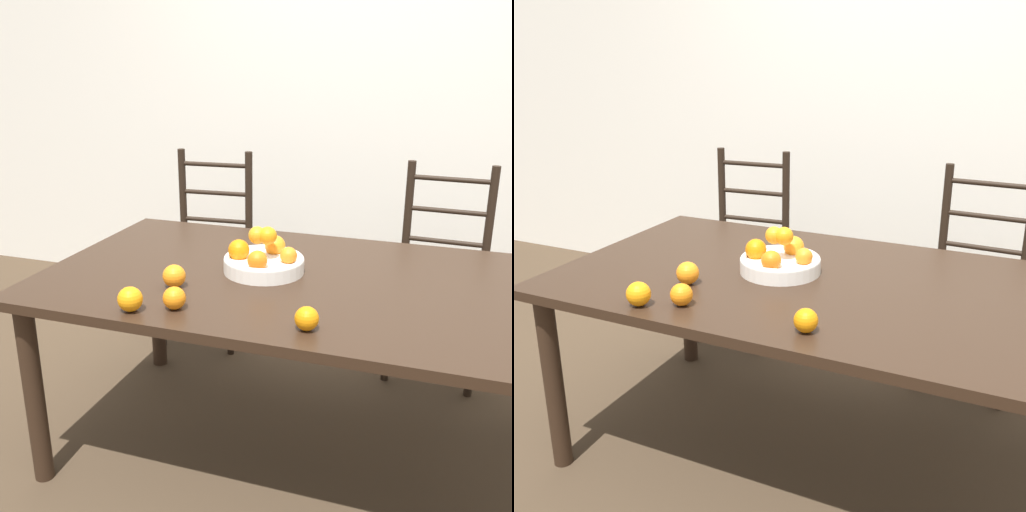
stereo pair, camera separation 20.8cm
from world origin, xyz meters
The scene contains 10 objects.
ground_plane centered at (0.00, 0.00, 0.00)m, with size 12.00×12.00×0.00m, color #423323.
wall_back centered at (0.00, 1.61, 1.30)m, with size 8.00×0.06×2.60m.
dining_table centered at (0.00, 0.00, 0.66)m, with size 1.91×1.07×0.73m.
fruit_bowl centered at (-0.18, 0.01, 0.78)m, with size 0.29×0.29×0.17m.
orange_loose_0 centered at (-0.33, -0.40, 0.77)m, with size 0.07×0.07×0.07m.
orange_loose_1 centered at (0.09, -0.41, 0.77)m, with size 0.07×0.07×0.07m.
orange_loose_2 centered at (-0.45, -0.46, 0.77)m, with size 0.08×0.08×0.08m.
orange_loose_3 centered at (-0.42, -0.23, 0.77)m, with size 0.08×0.08×0.08m.
chair_left centered at (-0.78, 0.88, 0.47)m, with size 0.45×0.43×1.00m.
chair_right centered at (0.43, 0.88, 0.47)m, with size 0.44×0.42×1.00m.
Camera 2 is at (0.66, -1.86, 1.49)m, focal length 42.00 mm.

